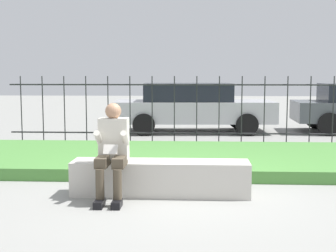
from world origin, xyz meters
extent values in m
plane|color=gray|center=(0.00, 0.00, 0.00)|extent=(60.00, 60.00, 0.00)
cube|color=beige|center=(-0.27, 0.00, 0.23)|extent=(2.41, 0.49, 0.47)
cube|color=#9B978F|center=(-0.27, 0.00, 0.04)|extent=(2.31, 0.45, 0.08)
cube|color=black|center=(-0.98, -0.65, 0.04)|extent=(0.11, 0.26, 0.09)
cylinder|color=#4C4233|center=(-0.98, -0.59, 0.28)|extent=(0.11, 0.11, 0.38)
cube|color=#4C4233|center=(-0.98, -0.38, 0.53)|extent=(0.15, 0.42, 0.13)
cube|color=black|center=(-0.76, -0.65, 0.04)|extent=(0.11, 0.26, 0.09)
cylinder|color=#4C4233|center=(-0.76, -0.59, 0.28)|extent=(0.11, 0.11, 0.38)
cube|color=#4C4233|center=(-0.76, -0.38, 0.53)|extent=(0.15, 0.42, 0.13)
cube|color=beige|center=(-0.87, -0.17, 0.80)|extent=(0.38, 0.24, 0.54)
sphere|color=tan|center=(-0.87, -0.19, 1.16)|extent=(0.21, 0.21, 0.21)
cylinder|color=beige|center=(-1.04, -0.33, 0.82)|extent=(0.08, 0.29, 0.24)
cylinder|color=beige|center=(-0.70, -0.33, 0.82)|extent=(0.08, 0.29, 0.24)
cube|color=beige|center=(-0.87, -0.43, 0.69)|extent=(0.18, 0.09, 0.13)
cube|color=#4C893D|center=(0.00, 2.27, 0.10)|extent=(10.04, 3.15, 0.19)
cylinder|color=#232326|center=(0.00, 4.25, 0.32)|extent=(8.04, 0.03, 0.03)
cylinder|color=#232326|center=(0.00, 4.25, 1.41)|extent=(8.04, 0.03, 0.03)
cylinder|color=#232326|center=(-3.77, 4.25, 0.80)|extent=(0.02, 0.02, 1.61)
cylinder|color=#232326|center=(-3.27, 4.25, 0.80)|extent=(0.02, 0.02, 1.61)
cylinder|color=#232326|center=(-2.76, 4.25, 0.80)|extent=(0.02, 0.02, 1.61)
cylinder|color=#232326|center=(-2.26, 4.25, 0.80)|extent=(0.02, 0.02, 1.61)
cylinder|color=#232326|center=(-1.76, 4.25, 0.80)|extent=(0.02, 0.02, 1.61)
cylinder|color=#232326|center=(-1.26, 4.25, 0.80)|extent=(0.02, 0.02, 1.61)
cylinder|color=#232326|center=(-0.75, 4.25, 0.80)|extent=(0.02, 0.02, 1.61)
cylinder|color=#232326|center=(-0.25, 4.25, 0.80)|extent=(0.02, 0.02, 1.61)
cylinder|color=#232326|center=(0.25, 4.25, 0.80)|extent=(0.02, 0.02, 1.61)
cylinder|color=#232326|center=(0.75, 4.25, 0.80)|extent=(0.02, 0.02, 1.61)
cylinder|color=#232326|center=(1.26, 4.25, 0.80)|extent=(0.02, 0.02, 1.61)
cylinder|color=#232326|center=(1.76, 4.25, 0.80)|extent=(0.02, 0.02, 1.61)
cylinder|color=#232326|center=(2.26, 4.25, 0.80)|extent=(0.02, 0.02, 1.61)
cylinder|color=#232326|center=(2.76, 4.25, 0.80)|extent=(0.02, 0.02, 1.61)
cylinder|color=#232326|center=(3.27, 4.25, 0.80)|extent=(0.02, 0.02, 1.61)
cube|color=#B7B7BC|center=(0.19, 7.14, 0.60)|extent=(4.56, 1.99, 0.59)
cube|color=black|center=(0.01, 7.13, 1.14)|extent=(2.53, 1.68, 0.50)
cylinder|color=black|center=(1.62, 6.33, 0.30)|extent=(0.61, 0.23, 0.60)
cylinder|color=black|center=(1.53, 8.07, 0.30)|extent=(0.61, 0.23, 0.60)
cylinder|color=black|center=(-1.15, 6.20, 0.30)|extent=(0.61, 0.23, 0.60)
cylinder|color=black|center=(-1.24, 7.94, 0.30)|extent=(0.61, 0.23, 0.60)
cylinder|color=black|center=(3.83, 6.46, 0.31)|extent=(0.64, 0.23, 0.63)
cylinder|color=black|center=(3.91, 8.21, 0.31)|extent=(0.64, 0.23, 0.63)
camera|label=1|loc=(0.18, -6.24, 1.64)|focal=50.00mm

